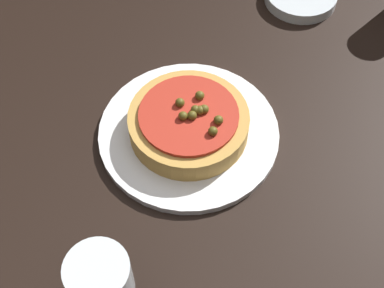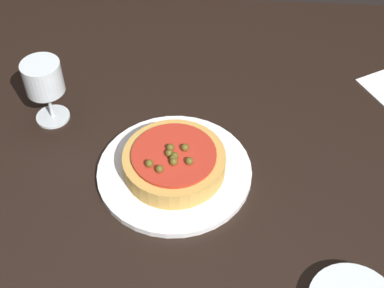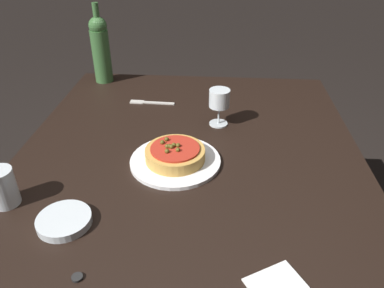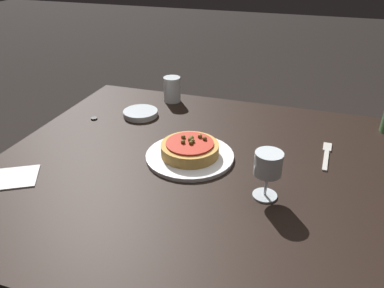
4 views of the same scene
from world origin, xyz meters
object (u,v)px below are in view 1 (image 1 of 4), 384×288
Objects in this scene: dining_table at (170,197)px; pizza at (189,122)px; wine_glass at (101,281)px; dinner_plate at (189,133)px.

dining_table is 0.13m from pizza.
pizza is 0.29m from wine_glass.
wine_glass is (-0.25, 0.13, 0.06)m from pizza.
dining_table is 0.27m from wine_glass.
wine_glass is (-0.25, 0.13, 0.09)m from dinner_plate.
dining_table is 4.69× the size of dinner_plate.
dinner_plate is (0.06, -0.04, 0.08)m from dining_table.
dinner_plate reaches higher than dining_table.
dinner_plate is 0.30m from wine_glass.
dinner_plate is 0.03m from pizza.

